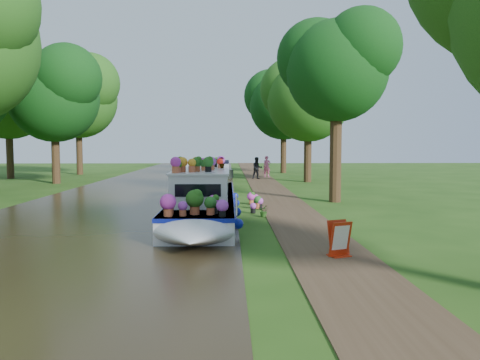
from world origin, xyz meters
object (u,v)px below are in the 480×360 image
object	(u,v)px
pedestrian_pink	(267,166)
pedestrian_dark	(257,168)
sandwich_board	(339,240)
second_boat	(210,174)
plant_boat	(204,195)

from	to	relation	value
pedestrian_pink	pedestrian_dark	distance (m)	2.52
pedestrian_pink	pedestrian_dark	xyz separation A→B (m)	(-0.96, -2.33, -0.02)
sandwich_board	pedestrian_dark	xyz separation A→B (m)	(-0.46, 25.55, 0.48)
second_boat	pedestrian_pink	size ratio (longest dim) A/B	4.40
sandwich_board	pedestrian_pink	size ratio (longest dim) A/B	0.49
sandwich_board	pedestrian_dark	bearing A→B (deg)	69.84
plant_boat	second_boat	size ratio (longest dim) A/B	1.73
plant_boat	pedestrian_pink	xyz separation A→B (m)	(4.15, 21.49, 0.06)
pedestrian_dark	plant_boat	bearing A→B (deg)	-111.37
sandwich_board	pedestrian_pink	bearing A→B (deg)	67.78
pedestrian_pink	pedestrian_dark	size ratio (longest dim) A/B	1.02
second_boat	sandwich_board	world-z (taller)	second_boat
plant_boat	second_boat	world-z (taller)	plant_boat
second_boat	pedestrian_dark	bearing A→B (deg)	39.22
plant_boat	pedestrian_dark	xyz separation A→B (m)	(3.19, 19.16, 0.05)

